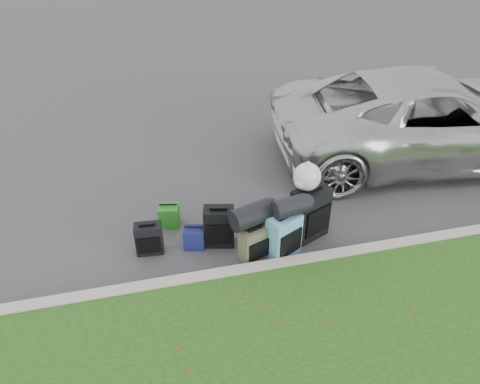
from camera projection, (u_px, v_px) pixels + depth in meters
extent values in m
plane|color=#383535|center=(249.00, 228.00, 7.22)|extent=(120.00, 120.00, 0.00)
cube|color=#9E937F|center=(268.00, 268.00, 6.37)|extent=(120.00, 0.18, 0.15)
imported|color=#B7B7B2|center=(430.00, 117.00, 8.61)|extent=(6.07, 3.37, 1.61)
cube|color=black|center=(149.00, 239.00, 6.63)|extent=(0.40, 0.24, 0.48)
cube|color=black|center=(219.00, 226.00, 6.74)|extent=(0.48, 0.35, 0.62)
cube|color=#44432D|center=(254.00, 244.00, 6.51)|extent=(0.44, 0.35, 0.53)
cube|color=teal|center=(283.00, 236.00, 6.54)|extent=(0.54, 0.45, 0.67)
cube|color=black|center=(310.00, 213.00, 6.85)|extent=(0.63, 0.51, 0.81)
cube|color=#25811C|center=(169.00, 216.00, 7.19)|extent=(0.34, 0.30, 0.34)
cube|color=#171B50|center=(194.00, 238.00, 6.77)|extent=(0.35, 0.31, 0.32)
cylinder|color=black|center=(252.00, 215.00, 6.35)|extent=(0.66, 0.48, 0.32)
cylinder|color=black|center=(291.00, 206.00, 6.32)|extent=(0.51, 0.34, 0.27)
sphere|color=silver|center=(307.00, 177.00, 6.54)|extent=(0.40, 0.40, 0.40)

